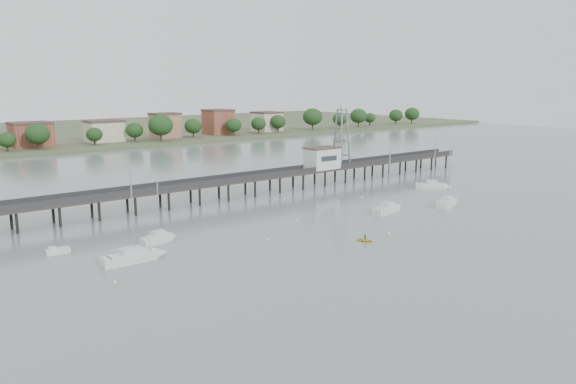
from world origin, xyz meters
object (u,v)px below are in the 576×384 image
Objects in this scene: sailboat_b at (162,238)px; white_tender at (57,251)px; sailboat_c at (390,208)px; lattice_tower at (341,138)px; sailboat_d at (449,202)px; yellow_dinghy at (365,241)px; sailboat_a at (142,256)px; sailboat_e at (437,186)px; pier at (237,181)px.

white_tender is (-14.89, 3.95, -0.26)m from sailboat_b.
sailboat_c reaches higher than sailboat_b.
lattice_tower is 1.20× the size of sailboat_d.
sailboat_b is 4.36× the size of yellow_dinghy.
yellow_dinghy is at bearing 176.21° from sailboat_d.
lattice_tower is at bearing 23.67° from yellow_dinghy.
sailboat_a is 1.39× the size of sailboat_b.
sailboat_a is 78.08m from sailboat_e.
sailboat_b is 3.08× the size of white_tender.
sailboat_b reaches higher than white_tender.
lattice_tower is at bearing 16.90° from white_tender.
sailboat_b reaches higher than pier.
sailboat_b is (-58.05, 12.25, 0.01)m from sailboat_d.
sailboat_d is 74.73m from white_tender.
sailboat_e is 28.25m from sailboat_c.
white_tender is (-8.43, 10.57, -0.24)m from sailboat_a.
yellow_dinghy is (-32.89, -7.68, -0.64)m from sailboat_d.
sailboat_c reaches higher than sailboat_d.
sailboat_b is (6.46, 6.61, 0.02)m from sailboat_a.
yellow_dinghy is at bearing -112.56° from sailboat_e.
lattice_tower reaches higher than sailboat_a.
pier is 41.89m from yellow_dinghy.
pier is 14.42× the size of sailboat_b.
sailboat_d is 1.24× the size of sailboat_b.
sailboat_e reaches higher than sailboat_d.
pier is 34.10m from sailboat_c.
sailboat_e reaches higher than sailboat_b.
pier is 32.34m from lattice_tower.
sailboat_b is at bearing -136.04° from sailboat_e.
lattice_tower reaches higher than sailboat_d.
sailboat_e is at bearing -26.44° from pier.
white_tender is at bearing -166.75° from lattice_tower.
sailboat_b is 71.29m from sailboat_e.
white_tender is at bearing 129.27° from sailboat_a.
yellow_dinghy is (-3.55, -41.57, -3.79)m from pier.
yellow_dinghy is (-19.32, -11.50, -0.64)m from sailboat_c.
lattice_tower is 64.83m from sailboat_b.
sailboat_b is at bearing -160.23° from lattice_tower.
sailboat_a is 34.32m from yellow_dinghy.
sailboat_e is (42.58, -21.18, -3.15)m from pier.
sailboat_d is at bearing -23.96° from sailboat_b.
sailboat_c is (-13.57, 3.82, -0.00)m from sailboat_d.
lattice_tower is at bearing 23.65° from sailboat_a.
sailboat_b is at bearing 115.42° from yellow_dinghy.
yellow_dinghy is at bearing -94.88° from pier.
lattice_tower is 4.58× the size of white_tender.
lattice_tower reaches higher than white_tender.
sailboat_d reaches higher than pier.
pier is 62.86× the size of yellow_dinghy.
pier reaches higher than white_tender.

